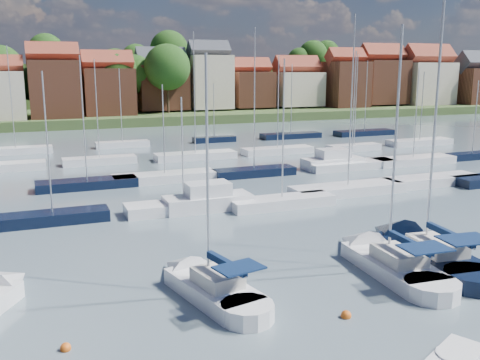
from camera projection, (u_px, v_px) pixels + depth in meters
name	position (u px, v px, depth m)	size (l,w,h in m)	color
ground	(198.00, 164.00, 63.17)	(260.00, 260.00, 0.00)	#4B5C66
sailboat_left	(204.00, 285.00, 27.27)	(4.46, 9.73, 12.91)	white
sailboat_centre	(381.00, 260.00, 30.86)	(3.49, 10.86, 14.59)	white
sailboat_navy	(416.00, 249.00, 32.78)	(4.40, 12.14, 16.43)	black
buoy_c	(346.00, 317.00, 24.51)	(0.49, 0.49, 0.49)	#D85914
buoy_e	(378.00, 256.00, 32.49)	(0.46, 0.46, 0.46)	#D85914
buoy_h	(66.00, 350.00, 21.68)	(0.44, 0.44, 0.44)	#D85914
marina_field	(228.00, 167.00, 59.34)	(79.62, 41.41, 15.93)	white
far_shore_town	(107.00, 92.00, 147.44)	(212.46, 90.00, 22.27)	#3B4F27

